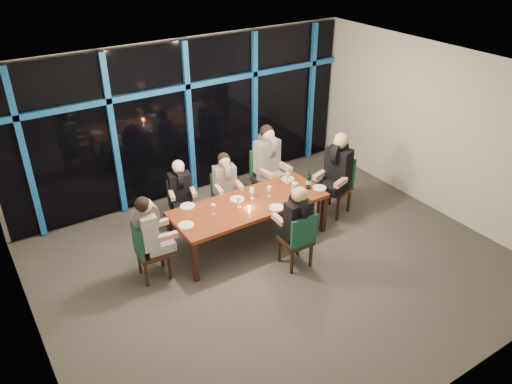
{
  "coord_description": "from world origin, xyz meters",
  "views": [
    {
      "loc": [
        -3.73,
        -5.14,
        4.91
      ],
      "look_at": [
        0.0,
        0.6,
        1.05
      ],
      "focal_mm": 35.0,
      "sensor_mm": 36.0,
      "label": 1
    }
  ],
  "objects_px": {
    "chair_far_mid": "(224,195)",
    "water_pitcher": "(295,188)",
    "diner_far_mid": "(225,178)",
    "chair_end_right": "(338,182)",
    "chair_end_left": "(146,249)",
    "diner_end_left": "(149,226)",
    "chair_far_right": "(265,173)",
    "chair_near_mid": "(299,238)",
    "diner_far_right": "(268,154)",
    "chair_far_left": "(181,201)",
    "dining_table": "(249,207)",
    "diner_end_right": "(337,163)",
    "wine_bottle": "(309,182)",
    "diner_near_mid": "(297,215)",
    "diner_far_left": "(180,186)"
  },
  "relations": [
    {
      "from": "diner_far_left",
      "to": "diner_near_mid",
      "type": "distance_m",
      "value": 2.18
    },
    {
      "from": "chair_far_right",
      "to": "chair_end_left",
      "type": "height_order",
      "value": "chair_far_right"
    },
    {
      "from": "chair_far_right",
      "to": "diner_far_mid",
      "type": "bearing_deg",
      "value": -172.05
    },
    {
      "from": "diner_far_mid",
      "to": "wine_bottle",
      "type": "height_order",
      "value": "diner_far_mid"
    },
    {
      "from": "diner_end_left",
      "to": "chair_far_right",
      "type": "bearing_deg",
      "value": -65.62
    },
    {
      "from": "chair_far_mid",
      "to": "diner_end_left",
      "type": "distance_m",
      "value": 1.97
    },
    {
      "from": "chair_end_right",
      "to": "chair_far_mid",
      "type": "bearing_deg",
      "value": -132.63
    },
    {
      "from": "dining_table",
      "to": "diner_near_mid",
      "type": "bearing_deg",
      "value": -74.3
    },
    {
      "from": "chair_near_mid",
      "to": "wine_bottle",
      "type": "relative_size",
      "value": 2.74
    },
    {
      "from": "diner_end_right",
      "to": "dining_table",
      "type": "bearing_deg",
      "value": -109.89
    },
    {
      "from": "chair_far_left",
      "to": "chair_end_right",
      "type": "height_order",
      "value": "chair_end_right"
    },
    {
      "from": "chair_far_mid",
      "to": "chair_far_right",
      "type": "relative_size",
      "value": 0.84
    },
    {
      "from": "diner_far_right",
      "to": "water_pitcher",
      "type": "xyz_separation_m",
      "value": [
        -0.15,
        -1.01,
        -0.19
      ]
    },
    {
      "from": "water_pitcher",
      "to": "diner_far_left",
      "type": "bearing_deg",
      "value": 149.57
    },
    {
      "from": "diner_far_mid",
      "to": "water_pitcher",
      "type": "xyz_separation_m",
      "value": [
        0.84,
        -0.89,
        -0.03
      ]
    },
    {
      "from": "dining_table",
      "to": "wine_bottle",
      "type": "relative_size",
      "value": 7.4
    },
    {
      "from": "chair_end_left",
      "to": "diner_far_left",
      "type": "relative_size",
      "value": 1.12
    },
    {
      "from": "chair_far_mid",
      "to": "diner_far_right",
      "type": "xyz_separation_m",
      "value": [
        0.97,
        0.04,
        0.52
      ]
    },
    {
      "from": "chair_end_left",
      "to": "diner_far_mid",
      "type": "xyz_separation_m",
      "value": [
        1.8,
        0.76,
        0.33
      ]
    },
    {
      "from": "chair_far_mid",
      "to": "chair_end_left",
      "type": "xyz_separation_m",
      "value": [
        -1.81,
        -0.83,
        0.03
      ]
    },
    {
      "from": "diner_far_mid",
      "to": "chair_end_right",
      "type": "bearing_deg",
      "value": -12.76
    },
    {
      "from": "wine_bottle",
      "to": "water_pitcher",
      "type": "bearing_deg",
      "value": 177.18
    },
    {
      "from": "diner_far_mid",
      "to": "chair_near_mid",
      "type": "bearing_deg",
      "value": -71.51
    },
    {
      "from": "chair_far_mid",
      "to": "diner_far_left",
      "type": "relative_size",
      "value": 1.06
    },
    {
      "from": "chair_near_mid",
      "to": "wine_bottle",
      "type": "height_order",
      "value": "wine_bottle"
    },
    {
      "from": "chair_end_left",
      "to": "diner_far_left",
      "type": "bearing_deg",
      "value": -42.13
    },
    {
      "from": "diner_far_left",
      "to": "diner_end_left",
      "type": "xyz_separation_m",
      "value": [
        -0.96,
        -1.0,
        0.08
      ]
    },
    {
      "from": "chair_end_left",
      "to": "chair_end_right",
      "type": "height_order",
      "value": "chair_end_right"
    },
    {
      "from": "dining_table",
      "to": "chair_far_mid",
      "type": "height_order",
      "value": "chair_far_mid"
    },
    {
      "from": "dining_table",
      "to": "chair_near_mid",
      "type": "height_order",
      "value": "chair_near_mid"
    },
    {
      "from": "diner_near_mid",
      "to": "dining_table",
      "type": "bearing_deg",
      "value": -71.95
    },
    {
      "from": "chair_far_mid",
      "to": "diner_far_mid",
      "type": "height_order",
      "value": "diner_far_mid"
    },
    {
      "from": "chair_end_right",
      "to": "diner_far_mid",
      "type": "xyz_separation_m",
      "value": [
        -1.91,
        0.8,
        0.27
      ]
    },
    {
      "from": "diner_far_mid",
      "to": "diner_far_right",
      "type": "relative_size",
      "value": 0.84
    },
    {
      "from": "diner_end_left",
      "to": "diner_end_right",
      "type": "distance_m",
      "value": 3.54
    },
    {
      "from": "chair_far_mid",
      "to": "diner_end_right",
      "type": "bearing_deg",
      "value": -16.56
    },
    {
      "from": "chair_far_right",
      "to": "wine_bottle",
      "type": "height_order",
      "value": "wine_bottle"
    },
    {
      "from": "diner_far_right",
      "to": "water_pitcher",
      "type": "distance_m",
      "value": 1.04
    },
    {
      "from": "dining_table",
      "to": "wine_bottle",
      "type": "xyz_separation_m",
      "value": [
        1.11,
        -0.14,
        0.2
      ]
    },
    {
      "from": "chair_far_right",
      "to": "diner_end_right",
      "type": "distance_m",
      "value": 1.4
    },
    {
      "from": "chair_far_right",
      "to": "chair_near_mid",
      "type": "distance_m",
      "value": 2.11
    },
    {
      "from": "wine_bottle",
      "to": "water_pitcher",
      "type": "relative_size",
      "value": 1.88
    },
    {
      "from": "chair_far_mid",
      "to": "water_pitcher",
      "type": "bearing_deg",
      "value": -39.64
    },
    {
      "from": "diner_near_mid",
      "to": "diner_far_left",
      "type": "bearing_deg",
      "value": -59.64
    },
    {
      "from": "chair_far_left",
      "to": "chair_near_mid",
      "type": "height_order",
      "value": "chair_near_mid"
    },
    {
      "from": "diner_far_left",
      "to": "wine_bottle",
      "type": "distance_m",
      "value": 2.19
    },
    {
      "from": "chair_end_right",
      "to": "water_pitcher",
      "type": "distance_m",
      "value": 1.11
    },
    {
      "from": "wine_bottle",
      "to": "water_pitcher",
      "type": "distance_m",
      "value": 0.29
    },
    {
      "from": "diner_end_right",
      "to": "wine_bottle",
      "type": "height_order",
      "value": "diner_end_right"
    },
    {
      "from": "diner_far_right",
      "to": "water_pitcher",
      "type": "bearing_deg",
      "value": -102.65
    }
  ]
}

